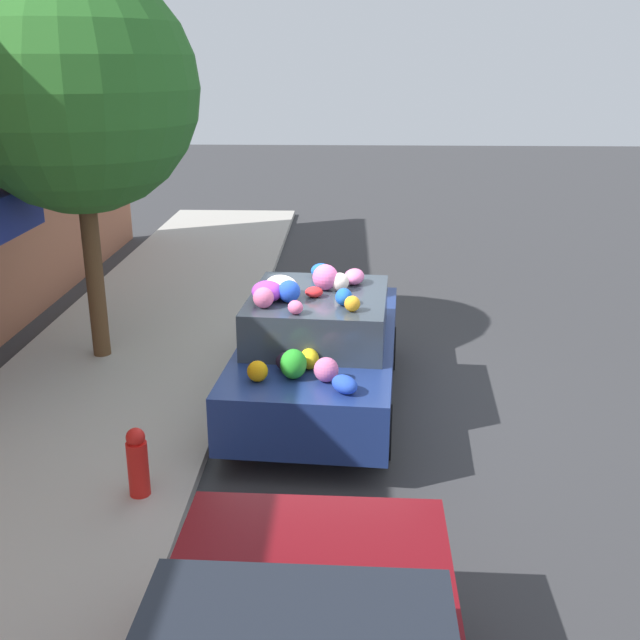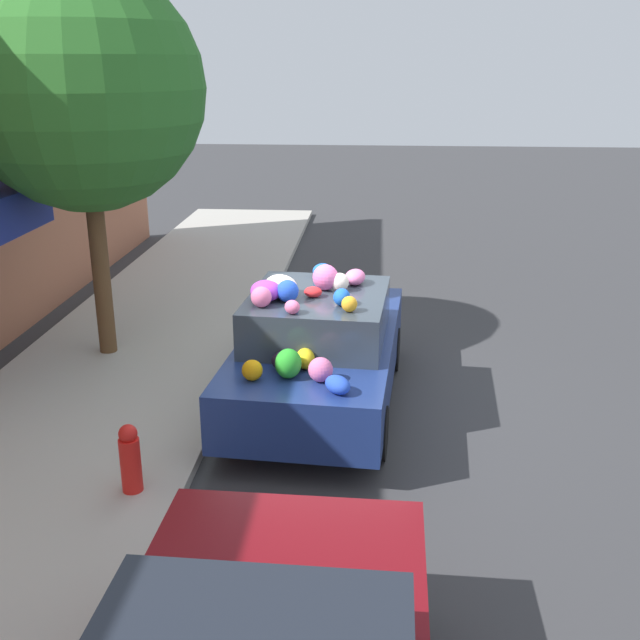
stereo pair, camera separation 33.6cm
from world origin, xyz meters
name	(u,v)px [view 2 (the right image)]	position (x,y,z in m)	size (l,w,h in m)	color
ground_plane	(315,403)	(0.00, 0.00, 0.00)	(60.00, 60.00, 0.00)	#38383A
sidewalk_curb	(105,392)	(0.00, 2.70, 0.06)	(24.00, 3.20, 0.12)	#B2ADA3
street_tree	(83,89)	(1.25, 3.08, 3.71)	(3.14, 3.14, 5.17)	brown
fire_hydrant	(130,458)	(-2.31, 1.58, 0.47)	(0.20, 0.20, 0.70)	red
art_car	(319,347)	(-0.05, -0.05, 0.78)	(4.11, 2.07, 1.79)	navy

